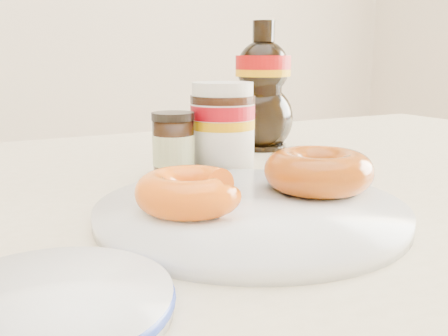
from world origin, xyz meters
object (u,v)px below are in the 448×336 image
plate (251,210)px  nutella_jar (223,125)px  donut_whole (318,171)px  dark_jar (174,147)px  donut_bitten (190,191)px  syrup_bottle (263,86)px  dining_table (252,262)px  blue_rim_saucer (47,304)px

plate → nutella_jar: (0.06, 0.17, 0.05)m
donut_whole → dark_jar: 0.18m
donut_bitten → syrup_bottle: size_ratio=0.48×
donut_bitten → syrup_bottle: bearing=38.3°
donut_whole → dark_jar: bearing=119.6°
dining_table → donut_bitten: bearing=-144.9°
plate → syrup_bottle: syrup_bottle is taller
donut_whole → dark_jar: size_ratio=1.35×
syrup_bottle → dining_table: bearing=-124.2°
dining_table → blue_rim_saucer: 0.31m
donut_bitten → nutella_jar: (0.11, 0.16, 0.03)m
plate → blue_rim_saucer: size_ratio=1.94×
syrup_bottle → nutella_jar: bearing=-137.9°
nutella_jar → dark_jar: (-0.07, -0.00, -0.02)m
dining_table → donut_whole: 0.14m
plate → dark_jar: size_ratio=3.49×
donut_whole → blue_rim_saucer: 0.29m
plate → donut_whole: donut_whole is taller
dining_table → syrup_bottle: (0.14, 0.20, 0.18)m
dark_jar → blue_rim_saucer: 0.32m
donut_bitten → nutella_jar: bearing=44.1°
nutella_jar → syrup_bottle: bearing=42.1°
dining_table → blue_rim_saucer: bearing=-142.9°
donut_whole → nutella_jar: size_ratio=0.96×
dining_table → donut_whole: donut_whole is taller
plate → donut_whole: 0.09m
syrup_bottle → blue_rim_saucer: bearing=-134.5°
donut_whole → nutella_jar: (-0.02, 0.16, 0.03)m
blue_rim_saucer → dining_table: bearing=37.1°
donut_bitten → syrup_bottle: 0.37m
plate → blue_rim_saucer: bearing=-152.6°
plate → blue_rim_saucer: same height
plate → syrup_bottle: size_ratio=1.42×
nutella_jar → blue_rim_saucer: size_ratio=0.79×
donut_whole → dark_jar: (-0.09, 0.15, 0.01)m
donut_bitten → nutella_jar: size_ratio=0.83×
donut_whole → dining_table: bearing=112.5°
plate → syrup_bottle: 0.35m
nutella_jar → blue_rim_saucer: bearing=-132.8°
donut_whole → syrup_bottle: 0.30m
donut_bitten → dark_jar: 0.16m
blue_rim_saucer → donut_whole: bearing=21.9°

